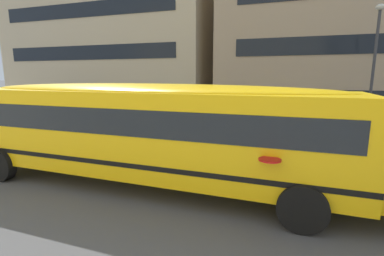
% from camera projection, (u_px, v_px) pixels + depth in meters
% --- Properties ---
extents(ground_plane, '(400.00, 400.00, 0.00)m').
position_uv_depth(ground_plane, '(196.00, 169.00, 10.13)').
color(ground_plane, '#4C4C4F').
extents(sidewalk_far, '(120.00, 3.00, 0.01)m').
position_uv_depth(sidewalk_far, '(235.00, 129.00, 17.81)').
color(sidewalk_far, gray).
rests_on(sidewalk_far, ground_plane).
extents(lane_centreline, '(110.00, 0.16, 0.01)m').
position_uv_depth(lane_centreline, '(196.00, 169.00, 10.13)').
color(lane_centreline, silver).
rests_on(lane_centreline, ground_plane).
extents(school_bus, '(13.90, 3.46, 3.10)m').
position_uv_depth(school_bus, '(153.00, 126.00, 8.34)').
color(school_bus, yellow).
rests_on(school_bus, ground_plane).
extents(parked_car_dark_blue_under_tree, '(3.95, 1.98, 1.64)m').
position_uv_depth(parked_car_dark_blue_under_tree, '(58.00, 113.00, 18.82)').
color(parked_car_dark_blue_under_tree, navy).
rests_on(parked_car_dark_blue_under_tree, ground_plane).
extents(street_lamp, '(0.44, 0.44, 6.80)m').
position_uv_depth(street_lamp, '(375.00, 56.00, 14.16)').
color(street_lamp, '#38383D').
rests_on(street_lamp, ground_plane).
extents(apartment_block_far_left, '(18.20, 10.39, 13.30)m').
position_uv_depth(apartment_block_far_left, '(121.00, 40.00, 26.62)').
color(apartment_block_far_left, '#C6B28E').
rests_on(apartment_block_far_left, ground_plane).
extents(apartment_block_far_centre, '(19.32, 13.41, 13.30)m').
position_uv_depth(apartment_block_far_centre, '(355.00, 32.00, 21.80)').
color(apartment_block_far_centre, tan).
rests_on(apartment_block_far_centre, ground_plane).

